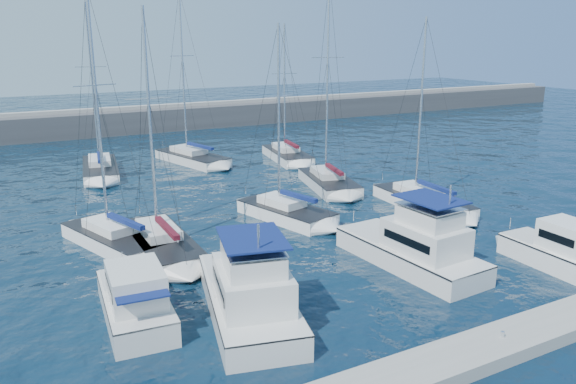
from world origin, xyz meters
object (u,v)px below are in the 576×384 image
motor_yacht_stbd_outer (559,252)px  sailboat_mid_b (161,243)px  motor_yacht_port_inner (250,295)px  sailboat_mid_c (286,212)px  sailboat_back_b (192,157)px  sailboat_back_c (287,155)px  sailboat_mid_a (115,238)px  motor_yacht_port_outer (136,302)px  sailboat_mid_d (329,182)px  sailboat_back_a (100,169)px  motor_yacht_stbd_inner (415,248)px  sailboat_mid_e (422,201)px

motor_yacht_stbd_outer → sailboat_mid_b: sailboat_mid_b is taller
motor_yacht_port_inner → sailboat_mid_c: 14.61m
motor_yacht_port_inner → sailboat_back_b: 33.99m
sailboat_back_c → sailboat_mid_a: bearing=-131.5°
motor_yacht_port_outer → motor_yacht_port_inner: 5.20m
sailboat_mid_b → sailboat_back_c: (19.07, 19.28, -0.00)m
sailboat_mid_d → sailboat_back_c: (2.24, 11.66, -0.04)m
sailboat_mid_c → sailboat_back_b: 20.90m
sailboat_mid_c → sailboat_back_a: bearing=98.6°
sailboat_mid_c → motor_yacht_stbd_inner: bearing=-93.9°
motor_yacht_port_inner → sailboat_mid_e: bearing=40.9°
sailboat_mid_a → sailboat_mid_c: (11.85, -0.30, -0.01)m
sailboat_mid_a → sailboat_mid_e: 22.45m
motor_yacht_stbd_outer → sailboat_mid_a: bearing=145.7°
motor_yacht_stbd_inner → motor_yacht_stbd_outer: 8.09m
sailboat_back_a → sailboat_mid_c: bearing=-56.8°
motor_yacht_port_inner → sailboat_mid_b: size_ratio=0.70×
sailboat_mid_b → sailboat_mid_a: bearing=137.1°
sailboat_back_a → motor_yacht_port_inner: bearing=-79.7°
sailboat_mid_e → sailboat_back_b: (-10.18, 23.39, 0.03)m
motor_yacht_port_outer → sailboat_mid_e: size_ratio=0.49×
motor_yacht_stbd_inner → sailboat_back_c: bearing=72.1°
sailboat_mid_e → sailboat_back_b: bearing=116.2°
sailboat_mid_a → sailboat_back_c: sailboat_mid_a is taller
motor_yacht_stbd_inner → motor_yacht_port_outer: bearing=171.4°
sailboat_mid_c → sailboat_back_c: 19.84m
sailboat_mid_d → sailboat_back_a: bearing=151.9°
motor_yacht_port_outer → sailboat_back_c: (22.53, 27.19, -0.43)m
sailboat_back_c → motor_yacht_stbd_outer: bearing=-80.4°
sailboat_mid_b → sailboat_back_c: bearing=45.9°
sailboat_mid_e → sailboat_back_a: 29.91m
sailboat_mid_c → sailboat_mid_b: bearing=175.5°
motor_yacht_port_inner → sailboat_back_c: (17.83, 29.41, -0.62)m
sailboat_mid_b → sailboat_back_a: size_ratio=0.92×
sailboat_mid_c → sailboat_back_b: sailboat_back_b is taller
motor_yacht_port_inner → sailboat_mid_c: (8.33, 11.99, -0.61)m
motor_yacht_stbd_outer → sailboat_mid_a: sailboat_mid_a is taller
sailboat_mid_c → sailboat_back_b: bearing=73.8°
sailboat_mid_c → sailboat_back_c: sailboat_back_c is taller
sailboat_mid_a → sailboat_mid_d: (19.11, 5.46, 0.02)m
sailboat_mid_c → sailboat_back_a: size_ratio=0.87×
sailboat_mid_b → sailboat_mid_d: size_ratio=0.83×
sailboat_back_a → sailboat_mid_d: bearing=-32.5°
sailboat_mid_b → sailboat_mid_e: size_ratio=1.02×
motor_yacht_port_inner → sailboat_back_c: sailboat_back_c is taller
motor_yacht_stbd_outer → sailboat_back_b: 36.99m
motor_yacht_stbd_outer → sailboat_mid_d: sailboat_mid_d is taller
sailboat_mid_e → sailboat_back_a: sailboat_back_a is taller
motor_yacht_port_inner → sailboat_back_a: size_ratio=0.64×
motor_yacht_port_inner → sailboat_back_c: 34.39m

